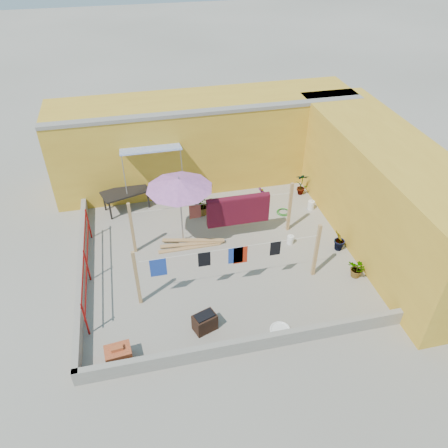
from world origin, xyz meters
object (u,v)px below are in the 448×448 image
at_px(brazier, 205,322).
at_px(water_jug_a, 290,240).
at_px(brick_stack, 119,355).
at_px(patio_umbrella, 179,184).
at_px(water_jug_b, 311,205).
at_px(plant_back_a, 203,205).
at_px(outdoor_table, 125,193).
at_px(green_hose, 283,212).
at_px(white_basin, 280,330).

xyz_separation_m(brazier, water_jug_a, (3.30, 2.78, -0.11)).
distance_m(brick_stack, brazier, 2.22).
relative_size(patio_umbrella, brazier, 3.92).
height_order(water_jug_b, plant_back_a, plant_back_a).
xyz_separation_m(outdoor_table, green_hose, (5.30, -1.46, -0.64)).
xyz_separation_m(water_jug_b, plant_back_a, (-3.78, 0.56, 0.21)).
height_order(outdoor_table, brazier, outdoor_table).
bearing_deg(plant_back_a, green_hose, -11.69).
relative_size(patio_umbrella, plant_back_a, 3.53).
xyz_separation_m(brick_stack, water_jug_a, (5.46, 3.29, -0.08)).
xyz_separation_m(patio_umbrella, green_hose, (3.65, 0.79, -2.12)).
relative_size(brick_stack, water_jug_a, 1.98).
bearing_deg(brazier, water_jug_a, 40.16).
bearing_deg(brick_stack, patio_umbrella, 62.65).
xyz_separation_m(outdoor_table, plant_back_a, (2.55, -0.89, -0.30)).
distance_m(white_basin, water_jug_b, 5.69).
bearing_deg(brazier, brick_stack, -166.68).
bearing_deg(brick_stack, water_jug_a, 31.09).
bearing_deg(patio_umbrella, white_basin, -65.78).
relative_size(water_jug_a, water_jug_b, 0.90).
height_order(white_basin, plant_back_a, plant_back_a).
relative_size(water_jug_a, green_hose, 0.71).
distance_m(brick_stack, plant_back_a, 6.30).
relative_size(patio_umbrella, white_basin, 4.86).
height_order(patio_umbrella, water_jug_a, patio_umbrella).
bearing_deg(brick_stack, green_hose, 40.43).
bearing_deg(white_basin, green_hose, 70.14).
height_order(brick_stack, white_basin, brick_stack).
height_order(water_jug_b, green_hose, water_jug_b).
bearing_deg(brick_stack, white_basin, 0.00).
bearing_deg(patio_umbrella, brazier, -89.72).
height_order(brazier, water_jug_b, brazier).
bearing_deg(brick_stack, brazier, 13.32).
distance_m(outdoor_table, water_jug_a, 5.88).
xyz_separation_m(outdoor_table, white_basin, (3.52, -6.40, -0.62)).
height_order(patio_umbrella, water_jug_b, patio_umbrella).
bearing_deg(outdoor_table, white_basin, -61.19).
distance_m(patio_umbrella, green_hose, 4.30).
relative_size(brick_stack, green_hose, 1.40).
distance_m(brick_stack, white_basin, 4.02).
bearing_deg(plant_back_a, patio_umbrella, -123.46).
bearing_deg(green_hose, outdoor_table, 164.63).
bearing_deg(water_jug_a, brazier, -139.84).
distance_m(brazier, white_basin, 1.93).
distance_m(patio_umbrella, outdoor_table, 3.16).
bearing_deg(outdoor_table, water_jug_b, -12.91).
height_order(outdoor_table, green_hose, outdoor_table).
relative_size(outdoor_table, brick_stack, 2.68).
bearing_deg(green_hose, plant_back_a, 168.31).
xyz_separation_m(outdoor_table, water_jug_b, (6.33, -1.45, -0.51)).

